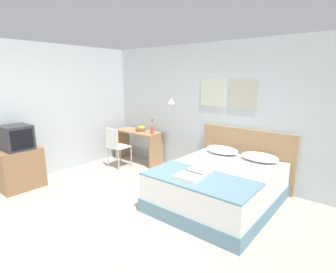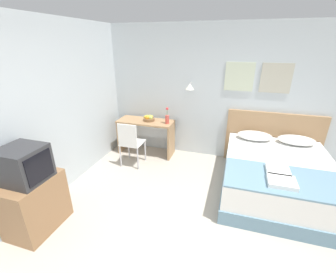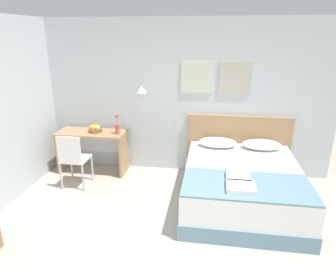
% 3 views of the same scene
% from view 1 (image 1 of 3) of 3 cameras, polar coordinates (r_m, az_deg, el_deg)
% --- Properties ---
extents(ground_plane, '(24.00, 24.00, 0.00)m').
position_cam_1_polar(ground_plane, '(4.06, -15.34, -17.09)').
color(ground_plane, '#B2A899').
extents(wall_back, '(5.32, 0.31, 2.65)m').
position_cam_1_polar(wall_back, '(5.49, 6.63, 5.77)').
color(wall_back, silver).
rests_on(wall_back, ground_plane).
extents(wall_left, '(0.06, 5.59, 2.65)m').
position_cam_1_polar(wall_left, '(5.56, -31.92, 3.95)').
color(wall_left, silver).
rests_on(wall_left, ground_plane).
extents(bed, '(1.64, 1.98, 0.60)m').
position_cam_1_polar(bed, '(4.32, 10.91, -10.63)').
color(bed, '#66899E').
rests_on(bed, ground_plane).
extents(headboard, '(1.76, 0.06, 1.07)m').
position_cam_1_polar(headboard, '(5.11, 16.50, -4.34)').
color(headboard, '#A87F56').
rests_on(headboard, ground_plane).
extents(pillow_left, '(0.63, 0.37, 0.15)m').
position_cam_1_polar(pillow_left, '(4.98, 11.66, -2.88)').
color(pillow_left, white).
rests_on(pillow_left, bed).
extents(pillow_right, '(0.63, 0.37, 0.15)m').
position_cam_1_polar(pillow_right, '(4.71, 19.32, -4.25)').
color(pillow_right, white).
rests_on(pillow_right, bed).
extents(throw_blanket, '(1.59, 0.79, 0.02)m').
position_cam_1_polar(throw_blanket, '(3.74, 6.88, -9.07)').
color(throw_blanket, '#66899E').
rests_on(throw_blanket, bed).
extents(folded_towel_near_foot, '(0.30, 0.32, 0.06)m').
position_cam_1_polar(folded_towel_near_foot, '(3.88, 6.74, -7.56)').
color(folded_towel_near_foot, white).
rests_on(folded_towel_near_foot, throw_blanket).
extents(folded_towel_mid_bed, '(0.34, 0.29, 0.06)m').
position_cam_1_polar(folded_towel_mid_bed, '(3.66, 4.54, -8.80)').
color(folded_towel_mid_bed, white).
rests_on(folded_towel_mid_bed, throw_blanket).
extents(desk, '(1.18, 0.49, 0.76)m').
position_cam_1_polar(desk, '(6.29, -6.49, -0.79)').
color(desk, '#A87F56').
rests_on(desk, ground_plane).
extents(desk_chair, '(0.41, 0.41, 0.91)m').
position_cam_1_polar(desk_chair, '(5.93, -11.30, -1.68)').
color(desk_chair, white).
rests_on(desk_chair, ground_plane).
extents(fruit_bowl, '(0.25, 0.23, 0.12)m').
position_cam_1_polar(fruit_bowl, '(6.19, -5.99, 1.64)').
color(fruit_bowl, brown).
rests_on(fruit_bowl, desk).
extents(flower_vase, '(0.08, 0.08, 0.34)m').
position_cam_1_polar(flower_vase, '(5.85, -3.43, 1.75)').
color(flower_vase, '#D14C42').
rests_on(flower_vase, desk).
extents(tv_stand, '(0.50, 0.71, 0.74)m').
position_cam_1_polar(tv_stand, '(5.49, -29.46, -6.15)').
color(tv_stand, '#8E6642').
rests_on(tv_stand, ground_plane).
extents(television, '(0.49, 0.46, 0.43)m').
position_cam_1_polar(television, '(5.35, -30.14, -0.19)').
color(television, '#2D2D30').
rests_on(television, tv_stand).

